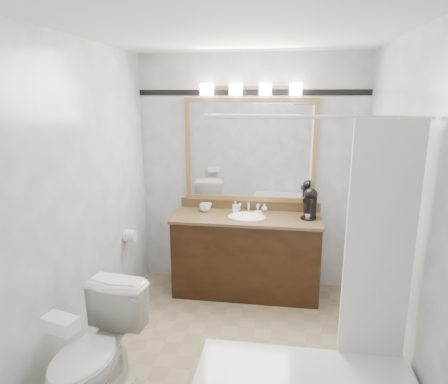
% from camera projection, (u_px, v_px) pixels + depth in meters
% --- Properties ---
extents(room, '(2.42, 2.62, 2.52)m').
position_uv_depth(room, '(235.00, 205.00, 3.06)').
color(room, '#9B8A69').
rests_on(room, ground).
extents(vanity, '(1.53, 0.58, 0.97)m').
position_uv_depth(vanity, '(246.00, 253.00, 4.23)').
color(vanity, black).
rests_on(vanity, ground).
extents(mirror, '(1.40, 0.04, 1.10)m').
position_uv_depth(mirror, '(250.00, 151.00, 4.24)').
color(mirror, '#A8864C').
rests_on(mirror, room).
extents(vanity_light_bar, '(1.02, 0.14, 0.12)m').
position_uv_depth(vanity_light_bar, '(251.00, 89.00, 4.04)').
color(vanity_light_bar, silver).
rests_on(vanity_light_bar, room).
extents(accent_stripe, '(2.40, 0.01, 0.06)m').
position_uv_depth(accent_stripe, '(251.00, 92.00, 4.11)').
color(accent_stripe, black).
rests_on(accent_stripe, room).
extents(tp_roll, '(0.11, 0.12, 0.12)m').
position_uv_depth(tp_roll, '(130.00, 236.00, 4.00)').
color(tp_roll, white).
rests_on(tp_roll, room).
extents(toilet, '(0.54, 0.84, 0.80)m').
position_uv_depth(toilet, '(95.00, 355.00, 2.64)').
color(toilet, white).
rests_on(toilet, ground).
extents(tissue_box, '(0.22, 0.15, 0.08)m').
position_uv_depth(tissue_box, '(60.00, 324.00, 2.21)').
color(tissue_box, white).
rests_on(tissue_box, toilet).
extents(coffee_maker, '(0.17, 0.20, 0.31)m').
position_uv_depth(coffee_maker, '(310.00, 203.00, 4.06)').
color(coffee_maker, black).
rests_on(coffee_maker, vanity).
extents(cup_left, '(0.15, 0.15, 0.09)m').
position_uv_depth(cup_left, '(205.00, 207.00, 4.30)').
color(cup_left, white).
rests_on(cup_left, vanity).
extents(cup_right, '(0.10, 0.10, 0.08)m').
position_uv_depth(cup_right, '(208.00, 207.00, 4.35)').
color(cup_right, white).
rests_on(cup_right, vanity).
extents(soap_bottle_a, '(0.07, 0.07, 0.12)m').
position_uv_depth(soap_bottle_a, '(235.00, 207.00, 4.28)').
color(soap_bottle_a, white).
rests_on(soap_bottle_a, vanity).
extents(soap_bottle_b, '(0.08, 0.08, 0.08)m').
position_uv_depth(soap_bottle_b, '(264.00, 208.00, 4.31)').
color(soap_bottle_b, white).
rests_on(soap_bottle_b, vanity).
extents(soap_bar, '(0.09, 0.08, 0.02)m').
position_uv_depth(soap_bar, '(258.00, 212.00, 4.23)').
color(soap_bar, beige).
rests_on(soap_bar, vanity).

